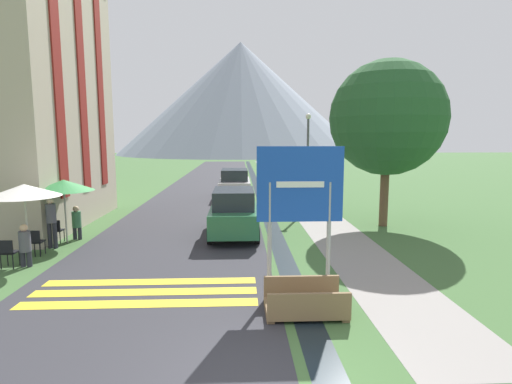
% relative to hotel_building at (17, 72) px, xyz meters
% --- Properties ---
extents(ground_plane, '(160.00, 160.00, 0.00)m').
position_rel_hotel_building_xyz_m(ground_plane, '(9.39, 8.00, -6.47)').
color(ground_plane, '#3D6033').
extents(road, '(6.40, 60.00, 0.01)m').
position_rel_hotel_building_xyz_m(road, '(6.89, 18.00, -6.47)').
color(road, '#2D2D33').
rests_on(road, ground_plane).
extents(footpath, '(2.20, 60.00, 0.01)m').
position_rel_hotel_building_xyz_m(footpath, '(12.99, 18.00, -6.47)').
color(footpath, gray).
rests_on(footpath, ground_plane).
extents(drainage_channel, '(0.60, 60.00, 0.00)m').
position_rel_hotel_building_xyz_m(drainage_channel, '(10.59, 18.00, -6.47)').
color(drainage_channel, black).
rests_on(drainage_channel, ground_plane).
extents(crosswalk_marking, '(5.44, 1.84, 0.01)m').
position_rel_hotel_building_xyz_m(crosswalk_marking, '(6.89, -8.08, -6.47)').
color(crosswalk_marking, yellow).
rests_on(crosswalk_marking, ground_plane).
extents(mountain_distant, '(59.69, 59.69, 26.94)m').
position_rel_hotel_building_xyz_m(mountain_distant, '(9.77, 82.85, 6.99)').
color(mountain_distant, gray).
rests_on(mountain_distant, ground_plane).
extents(hotel_building, '(5.71, 8.73, 12.06)m').
position_rel_hotel_building_xyz_m(hotel_building, '(0.00, 0.00, 0.00)').
color(hotel_building, tan).
rests_on(hotel_building, ground_plane).
extents(road_sign, '(2.00, 0.11, 3.55)m').
position_rel_hotel_building_xyz_m(road_sign, '(10.60, -8.43, -4.11)').
color(road_sign, '#9E9EA3').
rests_on(road_sign, ground_plane).
extents(footbridge, '(1.70, 1.10, 0.65)m').
position_rel_hotel_building_xyz_m(footbridge, '(10.59, -9.41, -6.25)').
color(footbridge, brown).
rests_on(footbridge, ground_plane).
extents(parked_car_near, '(1.86, 4.12, 1.82)m').
position_rel_hotel_building_xyz_m(parked_car_near, '(8.99, -2.43, -5.56)').
color(parked_car_near, '#28663D').
rests_on(parked_car_near, ground_plane).
extents(parked_car_far, '(1.99, 4.40, 1.82)m').
position_rel_hotel_building_xyz_m(parked_car_far, '(8.92, 7.54, -5.56)').
color(parked_car_far, silver).
rests_on(parked_car_far, ground_plane).
extents(cafe_chair_near_right, '(0.40, 0.40, 0.85)m').
position_rel_hotel_building_xyz_m(cafe_chair_near_right, '(2.72, -4.87, -5.96)').
color(cafe_chair_near_right, black).
rests_on(cafe_chair_near_right, ground_plane).
extents(cafe_chair_middle, '(0.40, 0.40, 0.85)m').
position_rel_hotel_building_xyz_m(cafe_chair_middle, '(2.65, -3.27, -5.96)').
color(cafe_chair_middle, black).
rests_on(cafe_chair_middle, ground_plane).
extents(cafe_chair_near_left, '(0.40, 0.40, 0.85)m').
position_rel_hotel_building_xyz_m(cafe_chair_near_left, '(2.56, -4.86, -5.96)').
color(cafe_chair_near_left, black).
rests_on(cafe_chair_near_left, ground_plane).
extents(cafe_chair_nearest, '(0.40, 0.40, 0.85)m').
position_rel_hotel_building_xyz_m(cafe_chair_nearest, '(2.54, -6.07, -5.96)').
color(cafe_chair_nearest, black).
rests_on(cafe_chair_nearest, ground_plane).
extents(cafe_umbrella_front_white, '(2.01, 2.01, 2.40)m').
position_rel_hotel_building_xyz_m(cafe_umbrella_front_white, '(2.94, -5.70, -4.26)').
color(cafe_umbrella_front_white, '#B7B2A8').
rests_on(cafe_umbrella_front_white, ground_plane).
extents(cafe_umbrella_middle_green, '(2.06, 2.06, 2.28)m').
position_rel_hotel_building_xyz_m(cafe_umbrella_middle_green, '(3.00, -3.23, -4.40)').
color(cafe_umbrella_middle_green, '#B7B2A8').
rests_on(cafe_umbrella_middle_green, ground_plane).
extents(person_seated_far, '(0.32, 0.32, 1.27)m').
position_rel_hotel_building_xyz_m(person_seated_far, '(2.97, -5.94, -5.77)').
color(person_seated_far, '#282833').
rests_on(person_seated_far, ground_plane).
extents(person_standing_terrace, '(0.32, 0.32, 1.74)m').
position_rel_hotel_building_xyz_m(person_standing_terrace, '(2.84, -3.96, -5.46)').
color(person_standing_terrace, '#282833').
rests_on(person_standing_terrace, ground_plane).
extents(person_seated_near, '(0.32, 0.32, 1.26)m').
position_rel_hotel_building_xyz_m(person_seated_near, '(3.19, -2.76, -5.78)').
color(person_seated_near, '#282833').
rests_on(person_seated_near, ground_plane).
extents(streetlamp, '(0.28, 0.28, 4.97)m').
position_rel_hotel_building_xyz_m(streetlamp, '(12.71, 2.80, -3.51)').
color(streetlamp, '#515156').
rests_on(streetlamp, ground_plane).
extents(tree_by_path, '(4.78, 4.78, 6.96)m').
position_rel_hotel_building_xyz_m(tree_by_path, '(15.38, -0.91, -1.91)').
color(tree_by_path, brown).
rests_on(tree_by_path, ground_plane).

